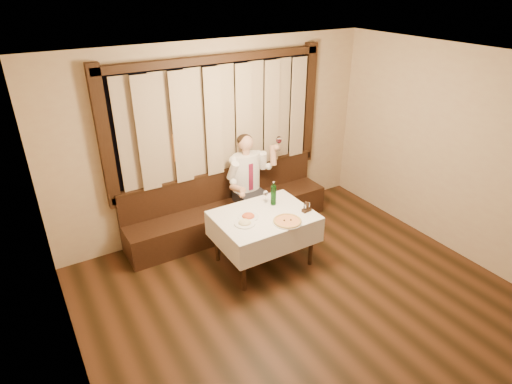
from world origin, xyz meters
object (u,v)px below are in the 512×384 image
pizza (287,221)px  seated_man (249,177)px  banquette (228,211)px  pasta_cream (245,221)px  dining_table (264,221)px  green_bottle (273,195)px  pasta_red (248,215)px  cruet_caddy (307,208)px

pizza → seated_man: size_ratio=0.25×
banquette → pasta_cream: 1.24m
dining_table → pizza: pizza is taller
green_bottle → seated_man: size_ratio=0.23×
pasta_red → cruet_caddy: bearing=-19.4°
dining_table → pasta_cream: size_ratio=4.73×
dining_table → green_bottle: 0.40m
banquette → pasta_cream: bearing=-106.8°
pasta_red → pasta_cream: 0.17m
seated_man → pizza: bearing=-97.9°
dining_table → seated_man: size_ratio=0.85×
pasta_red → cruet_caddy: (0.74, -0.26, 0.01)m
dining_table → pasta_cream: 0.37m
banquette → pasta_red: bearing=-102.2°
pasta_red → pasta_cream: (-0.12, -0.12, 0.00)m
pizza → pasta_red: (-0.36, 0.36, 0.02)m
pizza → green_bottle: (0.11, 0.49, 0.13)m
pizza → pasta_red: bearing=134.8°
pasta_cream → cruet_caddy: 0.87m
pasta_red → cruet_caddy: 0.79m
banquette → green_bottle: bearing=-73.2°
seated_man → pasta_cream: bearing=-123.0°
dining_table → cruet_caddy: size_ratio=9.22×
green_bottle → cruet_caddy: (0.27, -0.39, -0.10)m
pasta_red → green_bottle: bearing=15.1°
pizza → cruet_caddy: cruet_caddy is taller
green_bottle → seated_man: (0.07, 0.76, -0.05)m
pizza → pasta_red: pasta_red is taller
dining_table → pizza: size_ratio=3.36×
banquette → dining_table: banquette is taller
pasta_red → seated_man: seated_man is taller
pasta_red → green_bottle: 0.50m
dining_table → pasta_cream: bearing=-167.2°
pizza → banquette: bearing=96.4°
banquette → seated_man: size_ratio=2.15×
banquette → cruet_caddy: bearing=-66.9°
dining_table → pasta_red: bearing=168.5°
pasta_red → green_bottle: (0.47, 0.13, 0.11)m
banquette → cruet_caddy: 1.44m
green_bottle → pasta_cream: bearing=-157.4°
pasta_red → cruet_caddy: cruet_caddy is taller
banquette → seated_man: bearing=-15.7°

